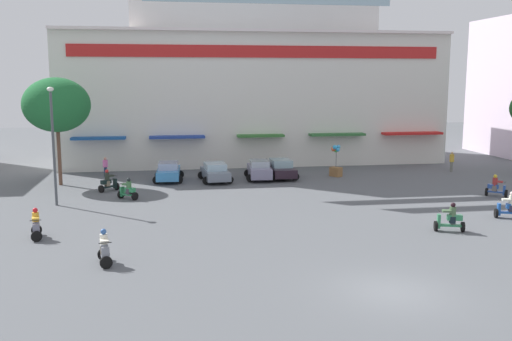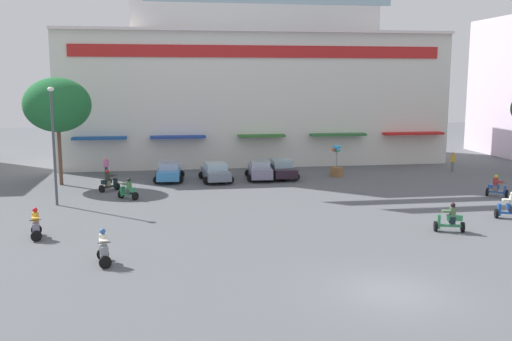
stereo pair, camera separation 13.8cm
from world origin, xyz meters
TOP-DOWN VIEW (x-y plane):
  - ground_plane at (0.00, 13.00)m, footprint 128.00×128.00m
  - colonial_building at (0.00, 35.84)m, footprint 34.63×16.04m
  - plaza_tree_0 at (-15.86, 24.23)m, footprint 4.81×4.39m
  - parked_car_0 at (-7.98, 24.65)m, footprint 2.42×4.05m
  - parked_car_1 at (-4.47, 23.94)m, footprint 2.55×4.14m
  - parked_car_2 at (-1.01, 24.26)m, footprint 2.38×3.97m
  - parked_car_3 at (0.76, 24.58)m, footprint 2.36×4.10m
  - scooter_rider_0 at (-10.79, 4.96)m, footprint 0.76×1.40m
  - scooter_rider_2 at (-14.51, 9.58)m, footprint 0.80×1.49m
  - scooter_rider_4 at (6.14, 7.59)m, footprint 1.57×0.92m
  - scooter_rider_5 at (-10.63, 18.26)m, footprint 1.38×1.27m
  - scooter_rider_6 at (13.46, 15.34)m, footprint 1.37×1.26m
  - scooter_rider_7 at (-12.13, 21.18)m, footprint 1.41×1.35m
  - scooter_rider_8 at (10.80, 9.72)m, footprint 1.54×0.95m
  - pedestrian_0 at (15.60, 25.45)m, footprint 0.44×0.44m
  - pedestrian_1 at (-12.94, 27.32)m, footprint 0.49×0.49m
  - streetlamp_near at (-14.89, 17.12)m, footprint 0.40×0.40m
  - balloon_vendor_cart at (5.26, 24.67)m, footprint 0.99×1.08m

SIDE VIEW (x-z plane):
  - ground_plane at x=0.00m, z-range 0.00..0.00m
  - scooter_rider_5 at x=-10.63m, z-range -0.13..1.30m
  - scooter_rider_6 at x=13.46m, z-range -0.13..1.35m
  - scooter_rider_2 at x=-14.51m, z-range -0.13..1.38m
  - scooter_rider_8 at x=10.80m, z-range -0.14..1.39m
  - scooter_rider_7 at x=-12.13m, z-range -0.14..1.41m
  - scooter_rider_4 at x=6.14m, z-range -0.12..1.40m
  - scooter_rider_0 at x=-10.79m, z-range -0.12..1.40m
  - parked_car_1 at x=-4.47m, z-range 0.01..1.42m
  - parked_car_0 at x=-7.98m, z-range 0.01..1.46m
  - parked_car_3 at x=0.76m, z-range 0.00..1.49m
  - parked_car_2 at x=-1.01m, z-range 0.01..1.51m
  - pedestrian_1 at x=-12.94m, z-range 0.10..1.68m
  - pedestrian_0 at x=15.60m, z-range 0.11..1.79m
  - balloon_vendor_cart at x=5.26m, z-range -0.26..2.29m
  - streetlamp_near at x=-14.89m, z-range 0.57..7.83m
  - plaza_tree_0 at x=-15.86m, z-range 1.94..9.79m
  - colonial_building at x=0.00m, z-range -1.56..21.70m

